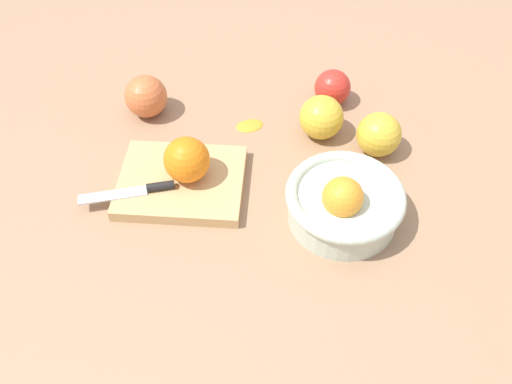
% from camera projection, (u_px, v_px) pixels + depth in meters
% --- Properties ---
extents(ground_plane, '(2.40, 2.40, 0.00)m').
position_uv_depth(ground_plane, '(267.00, 176.00, 0.92)').
color(ground_plane, '#997556').
extents(bowl, '(0.19, 0.19, 0.10)m').
position_uv_depth(bowl, '(344.00, 203.00, 0.83)').
color(bowl, beige).
rests_on(bowl, ground_plane).
extents(cutting_board, '(0.23, 0.19, 0.02)m').
position_uv_depth(cutting_board, '(181.00, 182.00, 0.89)').
color(cutting_board, tan).
rests_on(cutting_board, ground_plane).
extents(orange_on_board, '(0.08, 0.08, 0.08)m').
position_uv_depth(orange_on_board, '(187.00, 160.00, 0.86)').
color(orange_on_board, orange).
rests_on(orange_on_board, cutting_board).
extents(knife, '(0.15, 0.08, 0.01)m').
position_uv_depth(knife, '(140.00, 190.00, 0.86)').
color(knife, silver).
rests_on(knife, cutting_board).
extents(apple_front_left, '(0.08, 0.08, 0.08)m').
position_uv_depth(apple_front_left, '(321.00, 117.00, 0.96)').
color(apple_front_left, gold).
rests_on(apple_front_left, ground_plane).
extents(apple_front_left_2, '(0.07, 0.07, 0.07)m').
position_uv_depth(apple_front_left_2, '(332.00, 88.00, 1.02)').
color(apple_front_left_2, red).
rests_on(apple_front_left_2, ground_plane).
extents(apple_front_right, '(0.08, 0.08, 0.08)m').
position_uv_depth(apple_front_right, '(146.00, 96.00, 1.00)').
color(apple_front_right, '#CC6638').
rests_on(apple_front_right, ground_plane).
extents(apple_front_left_3, '(0.08, 0.08, 0.08)m').
position_uv_depth(apple_front_left_3, '(379.00, 135.00, 0.93)').
color(apple_front_left_3, gold).
rests_on(apple_front_left_3, ground_plane).
extents(citrus_peel, '(0.06, 0.06, 0.01)m').
position_uv_depth(citrus_peel, '(250.00, 124.00, 1.00)').
color(citrus_peel, orange).
rests_on(citrus_peel, ground_plane).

